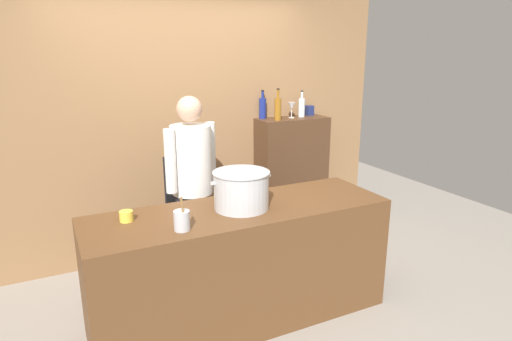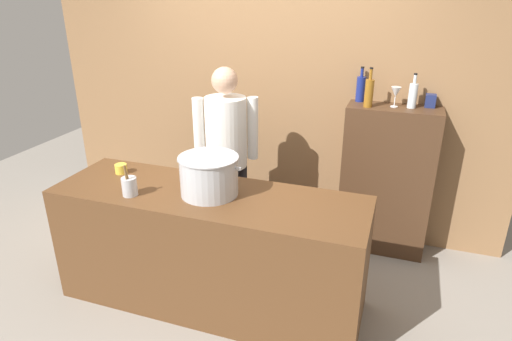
% 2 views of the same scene
% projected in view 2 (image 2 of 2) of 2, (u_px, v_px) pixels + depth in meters
% --- Properties ---
extents(ground_plane, '(8.00, 8.00, 0.00)m').
position_uv_depth(ground_plane, '(213.00, 298.00, 3.39)').
color(ground_plane, gray).
extents(brick_back_panel, '(4.40, 0.10, 3.00)m').
position_uv_depth(brick_back_panel, '(269.00, 73.00, 4.03)').
color(brick_back_panel, olive).
rests_on(brick_back_panel, ground_plane).
extents(prep_counter, '(2.24, 0.70, 0.90)m').
position_uv_depth(prep_counter, '(210.00, 249.00, 3.22)').
color(prep_counter, brown).
rests_on(prep_counter, ground_plane).
extents(bar_cabinet, '(0.76, 0.32, 1.32)m').
position_uv_depth(bar_cabinet, '(386.00, 181.00, 3.83)').
color(bar_cabinet, '#472D1C').
rests_on(bar_cabinet, ground_plane).
extents(chef, '(0.49, 0.40, 1.66)m').
position_uv_depth(chef, '(227.00, 151.00, 3.66)').
color(chef, black).
rests_on(chef, ground_plane).
extents(stockpot_large, '(0.47, 0.41, 0.27)m').
position_uv_depth(stockpot_large, '(209.00, 176.00, 2.99)').
color(stockpot_large, '#B7BABF').
rests_on(stockpot_large, prep_counter).
extents(utensil_crock, '(0.10, 0.10, 0.23)m').
position_uv_depth(utensil_crock, '(129.00, 186.00, 3.00)').
color(utensil_crock, '#B7BABF').
rests_on(utensil_crock, prep_counter).
extents(butter_jar, '(0.09, 0.09, 0.07)m').
position_uv_depth(butter_jar, '(121.00, 169.00, 3.37)').
color(butter_jar, yellow).
rests_on(butter_jar, prep_counter).
extents(wine_bottle_clear, '(0.07, 0.07, 0.28)m').
position_uv_depth(wine_bottle_clear, '(413.00, 95.00, 3.51)').
color(wine_bottle_clear, silver).
rests_on(wine_bottle_clear, bar_cabinet).
extents(wine_bottle_amber, '(0.07, 0.07, 0.32)m').
position_uv_depth(wine_bottle_amber, '(369.00, 92.00, 3.53)').
color(wine_bottle_amber, '#8C5919').
rests_on(wine_bottle_amber, bar_cabinet).
extents(wine_bottle_cobalt, '(0.07, 0.07, 0.29)m').
position_uv_depth(wine_bottle_cobalt, '(361.00, 88.00, 3.71)').
color(wine_bottle_cobalt, navy).
rests_on(wine_bottle_cobalt, bar_cabinet).
extents(wine_glass_wide, '(0.08, 0.08, 0.16)m').
position_uv_depth(wine_glass_wide, '(396.00, 93.00, 3.53)').
color(wine_glass_wide, silver).
rests_on(wine_glass_wide, bar_cabinet).
extents(spice_tin_navy, '(0.08, 0.08, 0.11)m').
position_uv_depth(spice_tin_navy, '(430.00, 101.00, 3.55)').
color(spice_tin_navy, navy).
rests_on(spice_tin_navy, bar_cabinet).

